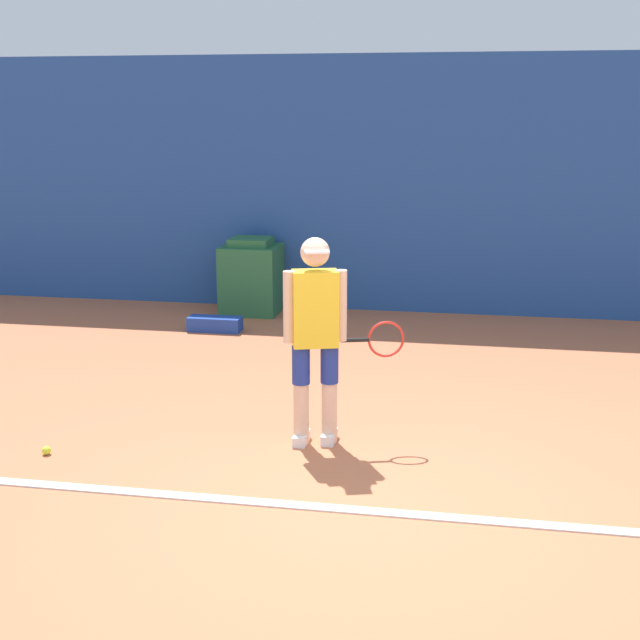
{
  "coord_description": "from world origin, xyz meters",
  "views": [
    {
      "loc": [
        0.67,
        -5.43,
        2.55
      ],
      "look_at": [
        -0.56,
        1.2,
        0.94
      ],
      "focal_mm": 50.0,
      "sensor_mm": 36.0,
      "label": 1
    }
  ],
  "objects_px": {
    "covered_chair": "(252,277)",
    "equipment_bag": "(215,324)",
    "tennis_player": "(317,331)",
    "tennis_ball": "(47,450)"
  },
  "relations": [
    {
      "from": "tennis_player",
      "to": "equipment_bag",
      "type": "xyz_separation_m",
      "value": [
        -1.84,
        3.29,
        -0.81
      ]
    },
    {
      "from": "tennis_ball",
      "to": "covered_chair",
      "type": "height_order",
      "value": "covered_chair"
    },
    {
      "from": "covered_chair",
      "to": "equipment_bag",
      "type": "relative_size",
      "value": 1.54
    },
    {
      "from": "tennis_ball",
      "to": "covered_chair",
      "type": "xyz_separation_m",
      "value": [
        0.3,
        4.94,
        0.42
      ]
    },
    {
      "from": "tennis_player",
      "to": "covered_chair",
      "type": "relative_size",
      "value": 1.69
    },
    {
      "from": "tennis_player",
      "to": "covered_chair",
      "type": "height_order",
      "value": "tennis_player"
    },
    {
      "from": "covered_chair",
      "to": "tennis_player",
      "type": "bearing_deg",
      "value": -68.98
    },
    {
      "from": "tennis_player",
      "to": "tennis_ball",
      "type": "xyz_separation_m",
      "value": [
        -1.96,
        -0.62,
        -0.86
      ]
    },
    {
      "from": "tennis_ball",
      "to": "tennis_player",
      "type": "bearing_deg",
      "value": 17.65
    },
    {
      "from": "tennis_player",
      "to": "covered_chair",
      "type": "xyz_separation_m",
      "value": [
        -1.66,
        4.32,
        -0.44
      ]
    }
  ]
}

